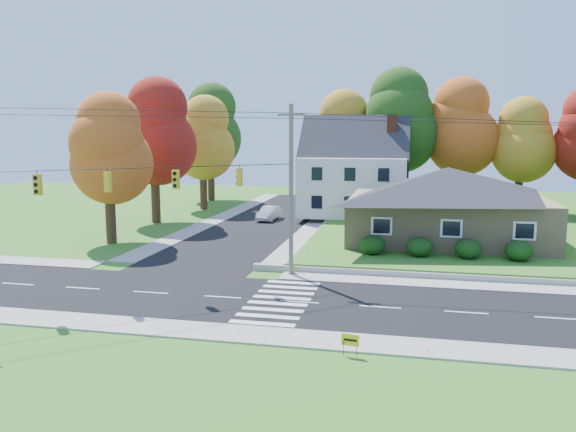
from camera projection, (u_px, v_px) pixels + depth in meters
name	position (u px, v px, depth m)	size (l,w,h in m)	color
ground	(299.00, 302.00, 27.98)	(120.00, 120.00, 0.00)	#3D7923
road_main	(299.00, 302.00, 27.97)	(90.00, 8.00, 0.02)	black
road_cross	(269.00, 220.00, 54.78)	(8.00, 44.00, 0.02)	black
sidewalk_north	(315.00, 277.00, 32.81)	(90.00, 2.00, 0.08)	#9C9A90
sidewalk_south	(276.00, 337.00, 23.13)	(90.00, 2.00, 0.08)	#9C9A90
lawn	(505.00, 234.00, 45.56)	(30.00, 30.00, 0.50)	#3D7923
ranch_house	(447.00, 203.00, 41.32)	(14.60, 10.60, 5.40)	tan
colonial_house	(355.00, 173.00, 54.39)	(10.40, 8.40, 9.60)	silver
hedge_row	(444.00, 248.00, 35.74)	(10.70, 1.70, 1.27)	#163A10
traffic_infrastructure	(302.00, 197.00, 28.57)	(38.10, 10.66, 10.00)	#666059
tree_lot_0	(341.00, 134.00, 60.07)	(6.72, 6.72, 12.51)	#3F2A19
tree_lot_1	(398.00, 121.00, 57.67)	(7.84, 7.84, 14.60)	#3F2A19
tree_lot_2	(458.00, 127.00, 57.49)	(7.28, 7.28, 13.56)	#3F2A19
tree_lot_3	(521.00, 140.00, 55.47)	(6.16, 6.16, 11.47)	#3F2A19
tree_west_0	(108.00, 149.00, 42.06)	(6.16, 6.16, 11.47)	#3F2A19
tree_west_1	(153.00, 132.00, 51.75)	(7.28, 7.28, 13.56)	#3F2A19
tree_west_2	(202.00, 138.00, 61.32)	(6.72, 6.72, 12.51)	#3F2A19
tree_west_3	(210.00, 127.00, 69.28)	(7.84, 7.84, 14.60)	#3F2A19
white_car	(269.00, 213.00, 54.31)	(1.40, 4.01, 1.32)	#B0B2BD
fire_hydrant	(293.00, 269.00, 33.50)	(0.39, 0.31, 0.70)	yellow
yard_sign	(350.00, 340.00, 21.16)	(0.68, 0.12, 0.85)	black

